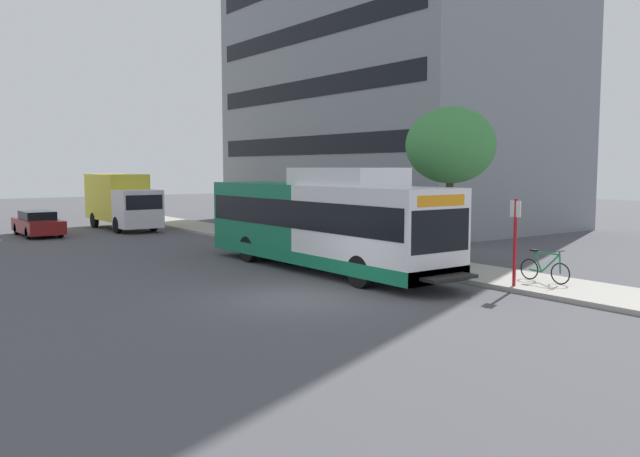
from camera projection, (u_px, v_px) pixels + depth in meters
ground_plane at (181, 264)px, 24.67m from camera, size 120.00×120.00×0.00m
sidewalk_curb at (357, 254)px, 27.16m from camera, size 3.00×56.00×0.14m
transit_bus at (322, 222)px, 23.17m from camera, size 2.58×12.25×3.65m
bus_stop_sign_pole at (515, 236)px, 19.25m from camera, size 0.10×0.36×2.60m
bicycle_parked at (545, 268)px, 20.02m from camera, size 0.52×1.76×1.02m
street_tree_near_stop at (451, 146)px, 23.99m from camera, size 3.32×3.32×5.75m
parked_car_far_lane at (38, 224)px, 34.76m from camera, size 1.80×4.50×1.33m
box_truck_background at (121, 200)px, 38.47m from camera, size 2.32×7.01×3.25m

